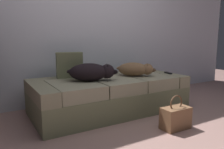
# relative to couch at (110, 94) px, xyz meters

# --- Properties ---
(ground_plane) EXTENTS (10.00, 10.00, 0.00)m
(ground_plane) POSITION_rel_couch_xyz_m (0.00, -1.10, -0.23)
(ground_plane) COLOR #A67E75
(back_wall) EXTENTS (6.40, 0.10, 2.80)m
(back_wall) POSITION_rel_couch_xyz_m (0.00, 0.69, 1.17)
(back_wall) COLOR silver
(back_wall) RESTS_ON ground
(couch) EXTENTS (2.04, 0.94, 0.46)m
(couch) POSITION_rel_couch_xyz_m (0.00, 0.00, 0.00)
(couch) COLOR #727754
(couch) RESTS_ON ground
(dog_dark) EXTENTS (0.62, 0.44, 0.22)m
(dog_dark) POSITION_rel_couch_xyz_m (-0.30, -0.08, 0.34)
(dog_dark) COLOR black
(dog_dark) RESTS_ON couch
(dog_tan) EXTENTS (0.49, 0.45, 0.19)m
(dog_tan) POSITION_rel_couch_xyz_m (0.37, -0.07, 0.33)
(dog_tan) COLOR brown
(dog_tan) RESTS_ON couch
(tv_remote) EXTENTS (0.07, 0.16, 0.02)m
(tv_remote) POSITION_rel_couch_xyz_m (0.92, -0.15, 0.24)
(tv_remote) COLOR black
(tv_remote) RESTS_ON couch
(throw_pillow) EXTENTS (0.36, 0.18, 0.34)m
(throw_pillow) POSITION_rel_couch_xyz_m (-0.47, 0.27, 0.40)
(throw_pillow) COLOR #696E4D
(throw_pillow) RESTS_ON couch
(handbag) EXTENTS (0.32, 0.18, 0.38)m
(handbag) POSITION_rel_couch_xyz_m (0.30, -0.90, -0.10)
(handbag) COLOR brown
(handbag) RESTS_ON ground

